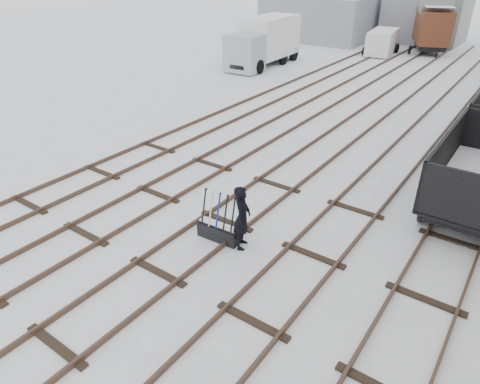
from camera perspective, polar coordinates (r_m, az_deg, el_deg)
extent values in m
plane|color=white|center=(11.62, -10.88, -10.52)|extent=(120.00, 120.00, 0.00)
cube|color=black|center=(25.16, 1.12, 12.22)|extent=(0.07, 52.00, 0.15)
cube|color=black|center=(24.42, 3.95, 11.64)|extent=(0.07, 52.00, 0.15)
cube|color=black|center=(16.75, -20.58, 1.25)|extent=(1.90, 0.20, 0.08)
cube|color=black|center=(23.68, 7.23, 10.93)|extent=(0.07, 52.00, 0.15)
cube|color=black|center=(23.07, 10.39, 10.20)|extent=(0.07, 52.00, 0.15)
cube|color=black|center=(14.58, -13.67, -1.86)|extent=(1.90, 0.20, 0.08)
cube|color=black|center=(22.50, 14.00, 9.34)|extent=(0.07, 52.00, 0.15)
cube|color=black|center=(22.06, 17.44, 8.47)|extent=(0.07, 52.00, 0.15)
cube|color=black|center=(12.74, -4.52, -5.91)|extent=(1.90, 0.20, 0.08)
cube|color=black|center=(21.67, 21.32, 7.45)|extent=(0.07, 52.00, 0.15)
cube|color=black|center=(21.42, 24.97, 6.46)|extent=(0.07, 52.00, 0.15)
cube|color=black|center=(11.41, 7.42, -10.87)|extent=(1.90, 0.20, 0.08)
cube|color=black|center=(21.24, 29.02, 5.33)|extent=(0.07, 52.00, 0.15)
cube|color=black|center=(10.77, 22.09, -16.11)|extent=(1.90, 0.20, 0.08)
cube|color=gray|center=(46.69, 10.78, 21.91)|extent=(10.00, 8.00, 4.00)
cube|color=gray|center=(47.46, 23.55, 20.54)|extent=(7.00, 6.00, 4.40)
cube|color=black|center=(12.54, -2.81, -5.42)|extent=(1.32, 0.49, 0.44)
cube|color=black|center=(12.40, -2.83, -4.51)|extent=(1.31, 0.37, 0.06)
cube|color=white|center=(12.38, -2.84, -4.35)|extent=(1.26, 0.32, 0.03)
cylinder|color=black|center=(12.40, -4.78, -1.92)|extent=(0.07, 0.32, 1.08)
cylinder|color=silver|center=(12.27, -3.85, -2.24)|extent=(0.07, 0.32, 1.08)
cylinder|color=#0B2393|center=(12.14, -2.89, -2.57)|extent=(0.07, 0.32, 1.08)
cylinder|color=black|center=(12.02, -1.91, -2.91)|extent=(0.07, 0.32, 1.08)
cylinder|color=black|center=(11.90, -0.91, -3.25)|extent=(0.07, 0.32, 1.08)
imported|color=black|center=(11.82, 0.28, -3.44)|extent=(0.70, 0.82, 1.91)
cube|color=black|center=(15.87, 28.78, 0.33)|extent=(1.89, 5.20, 0.39)
cube|color=black|center=(15.79, 28.94, 0.96)|extent=(2.37, 5.91, 0.12)
cube|color=black|center=(15.59, 25.61, 4.68)|extent=(0.10, 5.91, 1.58)
cube|color=white|center=(15.75, 29.03, 1.28)|extent=(2.13, 5.68, 0.06)
cylinder|color=black|center=(14.43, 23.13, -2.41)|extent=(0.12, 0.69, 0.69)
cube|color=black|center=(21.64, 29.30, 10.09)|extent=(0.10, 5.91, 1.58)
cylinder|color=black|center=(20.23, 27.73, 5.42)|extent=(0.12, 0.69, 0.69)
cube|color=black|center=(42.14, 23.87, 17.52)|extent=(3.39, 4.81, 0.40)
cube|color=#522418|center=(41.93, 24.29, 19.51)|extent=(4.06, 5.54, 2.61)
cube|color=white|center=(41.76, 24.78, 21.72)|extent=(3.75, 5.22, 0.04)
cylinder|color=black|center=(40.91, 21.68, 17.21)|extent=(0.12, 0.70, 0.70)
cylinder|color=black|center=(43.53, 25.76, 17.03)|extent=(0.12, 0.70, 0.70)
cube|color=black|center=(34.04, 3.24, 17.41)|extent=(1.47, 7.59, 0.30)
cube|color=#A1A6AA|center=(31.61, 0.42, 18.03)|extent=(2.46, 2.07, 2.49)
cube|color=white|center=(34.45, 4.07, 19.96)|extent=(2.67, 5.26, 2.78)
cube|color=white|center=(34.26, 4.15, 22.29)|extent=(2.62, 5.15, 0.04)
cylinder|color=black|center=(32.56, -1.02, 16.83)|extent=(0.30, 0.99, 0.99)
cylinder|color=black|center=(35.87, 7.30, 17.74)|extent=(0.30, 0.99, 0.99)
cube|color=white|center=(39.96, 18.41, 18.46)|extent=(2.53, 4.65, 1.81)
cube|color=white|center=(39.82, 18.63, 19.76)|extent=(2.46, 4.54, 0.04)
cylinder|color=black|center=(39.04, 16.26, 17.56)|extent=(0.22, 0.70, 0.70)
cylinder|color=black|center=(41.14, 20.17, 17.52)|extent=(0.22, 0.70, 0.70)
cube|color=#2E2D32|center=(47.25, 4.99, 20.44)|extent=(2.60, 2.60, 0.89)
cylinder|color=black|center=(43.00, 23.68, 21.32)|extent=(0.30, 0.30, 6.53)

